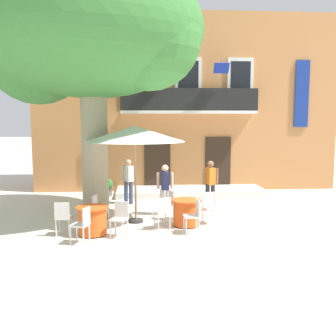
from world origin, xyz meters
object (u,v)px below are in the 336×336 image
Objects in this scene: cafe_chair_near_tree_1 at (210,206)px; cafe_chair_middle_2 at (63,216)px; cafe_table_near_tree at (186,212)px; cafe_umbrella at (135,134)px; pedestrian_by_tree at (165,187)px; ground_planter_left at (108,186)px; cafe_chair_near_tree_0 at (194,214)px; cafe_chair_middle_0 at (120,216)px; plane_tree at (89,36)px; cafe_chair_middle_1 at (98,209)px; cafe_chair_near_tree_3 at (163,211)px; cafe_chair_near_tree_2 at (175,203)px; cafe_chair_middle_3 at (83,223)px; cafe_table_middle at (93,220)px; pedestrian_near_entrance at (128,179)px; pedestrian_mid_plaza at (210,182)px.

cafe_chair_near_tree_1 and cafe_chair_middle_2 have the same top height.
cafe_umbrella reaches higher than cafe_table_near_tree.
ground_planter_left is at bearing 122.14° from pedestrian_by_tree.
cafe_chair_middle_0 is (-1.96, -0.13, 0.00)m from cafe_chair_near_tree_0.
cafe_chair_middle_0 is at bearing -64.75° from plane_tree.
cafe_chair_middle_1 is (-2.62, 0.80, 0.00)m from cafe_chair_near_tree_0.
cafe_chair_near_tree_3 is (2.08, -1.40, -4.94)m from plane_tree.
pedestrian_by_tree reaches higher than cafe_chair_near_tree_2.
plane_tree reaches higher than ground_planter_left.
cafe_umbrella is at bearing 24.16° from cafe_chair_middle_1.
cafe_chair_middle_0 reaches higher than cafe_table_near_tree.
cafe_chair_near_tree_3 and cafe_chair_middle_3 have the same top height.
cafe_umbrella reaches higher than cafe_chair_middle_3.
cafe_table_middle is 0.53× the size of pedestrian_near_entrance.
cafe_chair_near_tree_0 is 2.79m from pedestrian_mid_plaza.
cafe_chair_near_tree_1 is at bearing 3.35° from cafe_chair_middle_1.
cafe_chair_middle_2 is 3.49m from pedestrian_by_tree.
ground_planter_left is at bearing 127.03° from cafe_chair_near_tree_1.
plane_tree is 2.62× the size of cafe_umbrella.
pedestrian_near_entrance is (-1.05, 3.39, 0.38)m from cafe_chair_near_tree_3.
cafe_chair_middle_1 is at bearing 178.82° from cafe_table_near_tree.
cafe_chair_near_tree_1 and cafe_chair_near_tree_2 have the same top height.
cafe_chair_near_tree_0 is 1.15m from cafe_chair_near_tree_1.
pedestrian_mid_plaza is at bearing 30.78° from cafe_chair_middle_2.
cafe_chair_middle_2 is 0.56× the size of pedestrian_near_entrance.
pedestrian_near_entrance is at bearing 67.43° from cafe_chair_middle_2.
pedestrian_by_tree reaches higher than cafe_chair_near_tree_0.
cafe_chair_near_tree_2 is at bearing 41.18° from cafe_chair_middle_3.
pedestrian_by_tree reaches higher than cafe_table_near_tree.
cafe_table_near_tree is 0.53× the size of pedestrian_by_tree.
plane_tree is at bearing -117.38° from pedestrian_near_entrance.
cafe_chair_near_tree_0 is at bearing 3.94° from cafe_chair_middle_0.
cafe_table_middle is at bearing -135.20° from pedestrian_by_tree.
pedestrian_near_entrance is at bearing 130.77° from cafe_chair_near_tree_1.
pedestrian_near_entrance is (-0.29, 2.56, -1.70)m from cafe_umbrella.
plane_tree is 4.70× the size of pedestrian_near_entrance.
cafe_chair_middle_2 is at bearing -177.97° from cafe_table_middle.
cafe_chair_middle_0 is 1.14m from cafe_chair_middle_1.
ground_planter_left is (0.11, 6.08, -0.14)m from cafe_chair_middle_3.
cafe_umbrella is at bearing 33.64° from cafe_chair_middle_2.
cafe_chair_middle_2 is at bearing -166.56° from cafe_chair_near_tree_1.
cafe_chair_near_tree_1 is at bearing -7.44° from cafe_umbrella.
plane_tree is 8.34× the size of cafe_chair_middle_2.
cafe_chair_middle_0 and cafe_chair_middle_2 have the same top height.
cafe_table_middle is 0.77m from cafe_chair_middle_3.
plane_tree is 8.79× the size of cafe_table_middle.
cafe_chair_near_tree_3 is at bearing 26.50° from cafe_chair_middle_0.
cafe_chair_near_tree_0 is at bearing -28.38° from cafe_chair_near_tree_3.
plane_tree is at bearing 158.41° from cafe_table_near_tree.
cafe_chair_middle_2 is 3.07m from cafe_umbrella.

